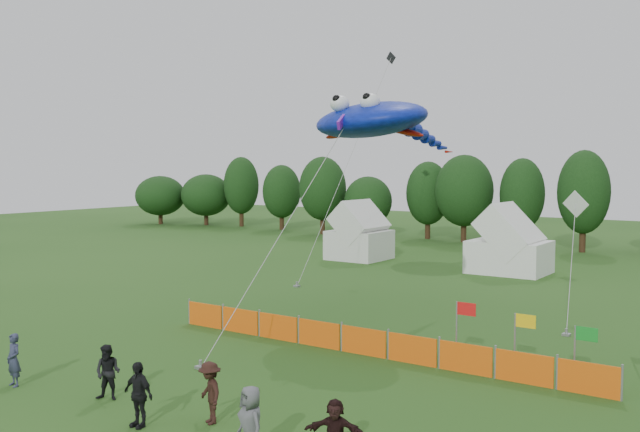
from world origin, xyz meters
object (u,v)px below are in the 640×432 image
Objects in this scene: spectator_e at (251,425)px; spectator_f at (335,431)px; barrier_fence at (363,341)px; spectator_a at (14,360)px; tent_left at (359,235)px; tent_right at (509,246)px; spectator_d at (138,394)px; spectator_c at (210,393)px; stingray_kite at (376,121)px; spectator_b at (108,372)px.

spectator_e is 1.21× the size of spectator_f.
spectator_a is at bearing -126.88° from barrier_fence.
tent_left is 0.81× the size of tent_right.
spectator_d is at bearing 5.90° from spectator_a.
tent_right is 30.71m from spectator_c.
stingray_kite is (-1.60, 15.12, 8.04)m from spectator_d.
barrier_fence is (2.63, -22.26, -1.22)m from tent_right.
spectator_f is at bearing 11.67° from spectator_a.
stingray_kite reaches higher than tent_right.
stingray_kite reaches higher than spectator_d.
spectator_b is 0.90× the size of spectator_e.
tent_right is 2.74× the size of spectator_d.
tent_left reaches higher than barrier_fence.
tent_left is 0.22× the size of stingray_kite.
spectator_c is at bearing -77.77° from stingray_kite.
spectator_e is at bearing -166.05° from spectator_f.
barrier_fence is (14.09, -22.45, -1.26)m from tent_left.
barrier_fence is 11.86m from spectator_a.
spectator_b is 1.08× the size of spectator_f.
spectator_b is 0.94× the size of spectator_d.
tent_right is (11.46, -0.20, -0.03)m from tent_left.
spectator_e reaches higher than spectator_b.
tent_left is at bearing 140.48° from spectator_e.
spectator_c is (0.23, -8.31, 0.35)m from barrier_fence.
tent_right is at bearing 123.64° from spectator_c.
spectator_f is (18.51, -30.96, -0.99)m from tent_left.
barrier_fence is at bearing 59.95° from spectator_a.
spectator_a is 1.10× the size of spectator_f.
tent_right is at bearing 92.88° from spectator_d.
spectator_d reaches higher than spectator_a.
stingray_kite is (-5.59, 15.18, 8.00)m from spectator_e.
tent_left is at bearing 109.15° from spectator_a.
spectator_a is at bearing -142.64° from spectator_c.
tent_left is 21.57m from stingray_kite.
spectator_c is (14.32, -30.76, -0.91)m from tent_left.
spectator_e is (2.58, -1.33, 0.08)m from spectator_c.
tent_left is 32.70m from spectator_a.
spectator_f is at bearing -59.12° from tent_left.
stingray_kite is at bearing 132.91° from spectator_e.
spectator_a is at bearing 163.62° from spectator_f.
barrier_fence is at bearing -83.26° from tent_right.
barrier_fence is 9.66m from spectator_d.
spectator_a reaches higher than spectator_b.
spectator_c is at bearing -88.42° from barrier_fence.
tent_left reaches higher than spectator_e.
tent_left is 36.28m from spectator_e.
tent_left reaches higher than tent_right.
spectator_e is at bearing -32.08° from spectator_b.
stingray_kite is at bearing -90.48° from tent_right.
barrier_fence is 10.57× the size of spectator_c.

